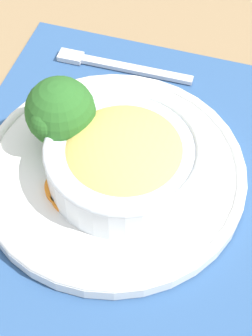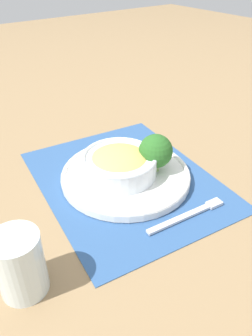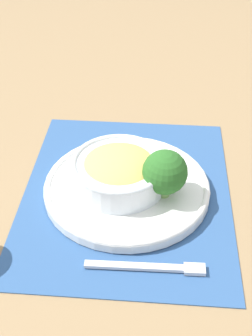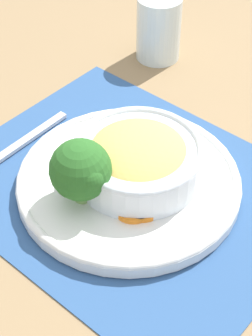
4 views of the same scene
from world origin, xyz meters
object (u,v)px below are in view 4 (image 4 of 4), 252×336
at_px(water_glass, 159,31).
at_px(fork, 10,151).
at_px(bowl, 138,157).
at_px(broccoli_floret, 81,170).

bearing_deg(water_glass, fork, 83.37).
bearing_deg(bowl, broccoli_floret, 66.19).
height_order(bowl, water_glass, water_glass).
relative_size(bowl, water_glass, 1.53).
distance_m(broccoli_floret, water_glass, 0.38).
relative_size(water_glass, fork, 0.60).
height_order(broccoli_floret, fork, broccoli_floret).
bearing_deg(fork, water_glass, -90.79).
distance_m(bowl, broccoli_floret, 0.09).
xyz_separation_m(bowl, water_glass, (0.14, -0.29, -0.00)).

